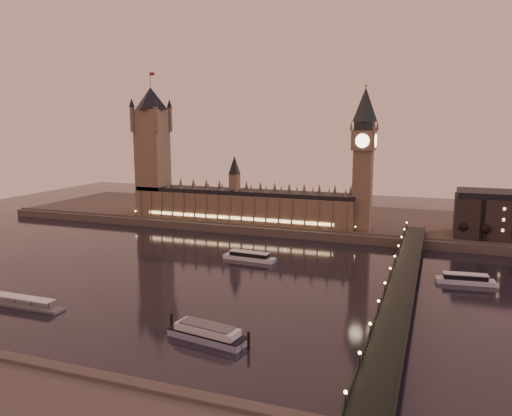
# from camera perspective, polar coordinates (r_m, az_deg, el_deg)

# --- Properties ---
(ground) EXTENTS (700.00, 700.00, 0.00)m
(ground) POSITION_cam_1_polar(r_m,az_deg,el_deg) (275.51, -3.30, -7.88)
(ground) COLOR black
(ground) RESTS_ON ground
(far_embankment) EXTENTS (560.00, 130.00, 6.00)m
(far_embankment) POSITION_cam_1_polar(r_m,az_deg,el_deg) (420.23, 9.54, -1.45)
(far_embankment) COLOR #423D35
(far_embankment) RESTS_ON ground
(palace_of_westminster) EXTENTS (180.00, 26.62, 52.00)m
(palace_of_westminster) POSITION_cam_1_polar(r_m,az_deg,el_deg) (394.62, -1.66, 0.72)
(palace_of_westminster) COLOR brown
(palace_of_westminster) RESTS_ON ground
(victoria_tower) EXTENTS (31.68, 31.68, 118.00)m
(victoria_tower) POSITION_cam_1_polar(r_m,az_deg,el_deg) (426.55, -11.77, 7.15)
(victoria_tower) COLOR brown
(victoria_tower) RESTS_ON ground
(big_ben) EXTENTS (17.68, 17.68, 104.00)m
(big_ben) POSITION_cam_1_polar(r_m,az_deg,el_deg) (365.73, 12.21, 6.46)
(big_ben) COLOR brown
(big_ben) RESTS_ON ground
(westminster_bridge) EXTENTS (13.20, 260.00, 15.30)m
(westminster_bridge) POSITION_cam_1_polar(r_m,az_deg,el_deg) (253.10, 16.29, -8.55)
(westminster_bridge) COLOR black
(westminster_bridge) RESTS_ON ground
(bare_tree_0) EXTENTS (5.54, 5.54, 11.26)m
(bare_tree_0) POSITION_cam_1_polar(r_m,az_deg,el_deg) (356.58, 22.45, -2.17)
(bare_tree_0) COLOR black
(bare_tree_0) RESTS_ON ground
(bare_tree_1) EXTENTS (5.54, 5.54, 11.26)m
(bare_tree_1) POSITION_cam_1_polar(r_m,az_deg,el_deg) (357.67, 25.05, -2.32)
(bare_tree_1) COLOR black
(bare_tree_1) RESTS_ON ground
(cruise_boat_a) EXTENTS (33.64, 9.51, 5.32)m
(cruise_boat_a) POSITION_cam_1_polar(r_m,az_deg,el_deg) (307.21, -0.76, -5.56)
(cruise_boat_a) COLOR silver
(cruise_boat_a) RESTS_ON ground
(cruise_boat_b) EXTENTS (29.76, 10.60, 5.37)m
(cruise_boat_b) POSITION_cam_1_polar(r_m,az_deg,el_deg) (285.62, 22.80, -7.51)
(cruise_boat_b) COLOR silver
(cruise_boat_b) RESTS_ON ground
(moored_barge) EXTENTS (36.93, 14.23, 6.86)m
(moored_barge) POSITION_cam_1_polar(r_m,az_deg,el_deg) (199.60, -5.59, -14.03)
(moored_barge) COLOR #868FAB
(moored_barge) RESTS_ON ground
(pontoon_pier) EXTENTS (40.51, 6.75, 10.80)m
(pontoon_pier) POSITION_cam_1_polar(r_m,az_deg,el_deg) (255.48, -24.94, -9.94)
(pontoon_pier) COLOR #595B5E
(pontoon_pier) RESTS_ON ground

